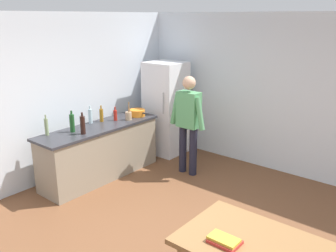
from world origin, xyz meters
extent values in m
plane|color=brown|center=(0.00, 0.00, 0.00)|extent=(14.00, 14.00, 0.00)
cube|color=silver|center=(0.00, 3.00, 1.35)|extent=(6.40, 0.12, 2.70)
cube|color=silver|center=(-2.60, 0.20, 1.35)|extent=(0.12, 5.60, 2.70)
cube|color=gray|center=(-2.00, 0.80, 0.43)|extent=(0.60, 2.12, 0.86)
cube|color=#2D2D33|center=(-2.00, 0.80, 0.88)|extent=(0.64, 2.20, 0.04)
cube|color=white|center=(-1.90, 2.40, 0.90)|extent=(0.70, 0.64, 1.80)
cylinder|color=#B2B2B7|center=(-1.68, 2.06, 1.10)|extent=(0.02, 0.02, 0.40)
cylinder|color=#1E1E2D|center=(-1.06, 1.85, 0.42)|extent=(0.13, 0.13, 0.84)
cylinder|color=#1E1E2D|center=(-0.84, 1.85, 0.42)|extent=(0.13, 0.13, 0.84)
cube|color=#519960|center=(-0.95, 1.85, 1.14)|extent=(0.38, 0.22, 0.60)
sphere|color=tan|center=(-0.95, 1.85, 1.59)|extent=(0.22, 0.22, 0.22)
cylinder|color=#519960|center=(-1.20, 1.81, 1.12)|extent=(0.20, 0.09, 0.55)
cylinder|color=#519960|center=(-0.70, 1.81, 1.12)|extent=(0.20, 0.09, 0.55)
cube|color=olive|center=(1.40, -0.30, 0.72)|extent=(1.40, 0.90, 0.05)
cylinder|color=olive|center=(0.80, 0.05, 0.35)|extent=(0.06, 0.06, 0.70)
cylinder|color=orange|center=(-1.95, 1.65, 0.96)|extent=(0.28, 0.28, 0.12)
cube|color=black|center=(-2.12, 1.65, 0.98)|extent=(0.06, 0.03, 0.02)
cube|color=black|center=(-1.78, 1.65, 0.98)|extent=(0.06, 0.03, 0.02)
cylinder|color=tan|center=(-1.89, 1.37, 0.97)|extent=(0.11, 0.11, 0.14)
cylinder|color=olive|center=(-1.87, 1.37, 1.11)|extent=(0.02, 0.05, 0.22)
cylinder|color=olive|center=(-1.87, 1.36, 1.11)|extent=(0.02, 0.04, 0.22)
cylinder|color=#1E5123|center=(-2.08, 0.34, 1.04)|extent=(0.08, 0.08, 0.28)
cylinder|color=#1E5123|center=(-2.08, 0.34, 1.21)|extent=(0.03, 0.03, 0.06)
cylinder|color=#B22319|center=(-2.04, 1.20, 0.99)|extent=(0.06, 0.06, 0.18)
cylinder|color=#B22319|center=(-2.04, 1.20, 1.11)|extent=(0.02, 0.02, 0.06)
cylinder|color=black|center=(-1.87, 0.38, 1.04)|extent=(0.08, 0.08, 0.28)
cylinder|color=black|center=(-1.87, 0.38, 1.21)|extent=(0.03, 0.03, 0.06)
cylinder|color=gray|center=(-2.24, -0.01, 1.03)|extent=(0.06, 0.06, 0.26)
cylinder|color=gray|center=(-2.24, -0.01, 1.19)|extent=(0.02, 0.02, 0.06)
cylinder|color=silver|center=(-2.24, 0.82, 1.02)|extent=(0.07, 0.07, 0.24)
cylinder|color=silver|center=(-2.24, 0.82, 1.17)|extent=(0.03, 0.03, 0.06)
cylinder|color=#996619|center=(-2.17, 1.00, 1.01)|extent=(0.06, 0.06, 0.22)
cylinder|color=#996619|center=(-2.17, 1.00, 1.15)|extent=(0.03, 0.03, 0.06)
cube|color=#B22D28|center=(1.14, -0.47, 0.76)|extent=(0.26, 0.20, 0.03)
cube|color=gold|center=(1.13, -0.47, 0.79)|extent=(0.26, 0.15, 0.02)
camera|label=1|loc=(2.46, -2.85, 2.63)|focal=38.50mm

